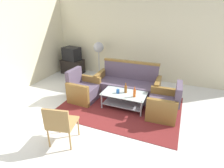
% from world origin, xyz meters
% --- Properties ---
extents(ground_plane, '(14.00, 14.00, 0.00)m').
position_xyz_m(ground_plane, '(0.00, 0.00, 0.00)').
color(ground_plane, white).
extents(wall_back, '(6.52, 0.12, 2.80)m').
position_xyz_m(wall_back, '(0.00, 3.06, 1.40)').
color(wall_back, beige).
rests_on(wall_back, ground).
extents(rug, '(3.00, 2.16, 0.01)m').
position_xyz_m(rug, '(-0.01, 0.87, 0.01)').
color(rug, maroon).
rests_on(rug, ground).
extents(couch, '(1.82, 0.79, 0.96)m').
position_xyz_m(couch, '(-0.04, 1.55, 0.32)').
color(couch, '#5B4C60').
rests_on(couch, rug).
extents(armchair_left, '(0.73, 0.78, 0.85)m').
position_xyz_m(armchair_left, '(-1.09, 0.84, 0.29)').
color(armchair_left, '#5B4C60').
rests_on(armchair_left, rug).
extents(armchair_right, '(0.73, 0.79, 0.85)m').
position_xyz_m(armchair_right, '(1.08, 0.84, 0.29)').
color(armchair_right, '#5B4C60').
rests_on(armchair_right, rug).
extents(coffee_table, '(1.10, 0.60, 0.40)m').
position_xyz_m(coffee_table, '(0.09, 0.85, 0.27)').
color(coffee_table, silver).
rests_on(coffee_table, rug).
extents(bottle_orange, '(0.07, 0.07, 0.26)m').
position_xyz_m(bottle_orange, '(0.38, 0.77, 0.51)').
color(bottle_orange, '#D85919').
rests_on(bottle_orange, coffee_table).
extents(bottle_brown, '(0.07, 0.07, 0.26)m').
position_xyz_m(bottle_brown, '(0.11, 0.91, 0.51)').
color(bottle_brown, brown).
rests_on(bottle_brown, coffee_table).
extents(cup, '(0.08, 0.08, 0.10)m').
position_xyz_m(cup, '(-0.06, 0.81, 0.46)').
color(cup, '#2659A5').
rests_on(cup, coffee_table).
extents(tv_stand, '(0.80, 0.50, 0.52)m').
position_xyz_m(tv_stand, '(-2.57, 2.55, 0.26)').
color(tv_stand, black).
rests_on(tv_stand, ground).
extents(television, '(0.66, 0.53, 0.48)m').
position_xyz_m(television, '(-2.57, 2.55, 0.76)').
color(television, black).
rests_on(television, tv_stand).
extents(pedestal_fan, '(0.36, 0.36, 1.27)m').
position_xyz_m(pedestal_fan, '(-1.46, 2.60, 1.01)').
color(pedestal_fan, '#2D2D33').
rests_on(pedestal_fan, ground).
extents(wicker_chair, '(0.57, 0.57, 0.84)m').
position_xyz_m(wicker_chair, '(-0.55, -0.86, 0.49)').
color(wicker_chair, '#AD844C').
rests_on(wicker_chair, ground).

